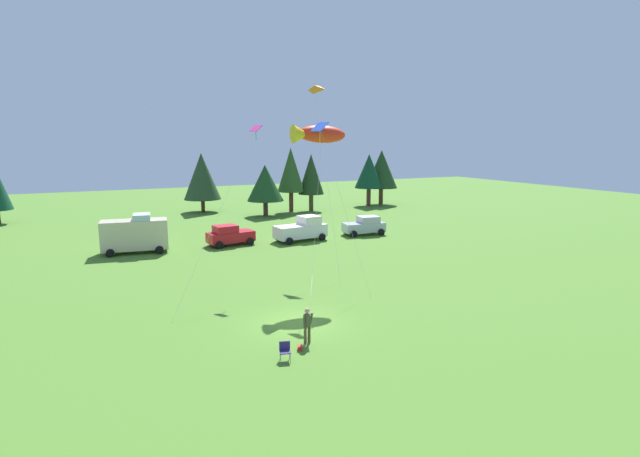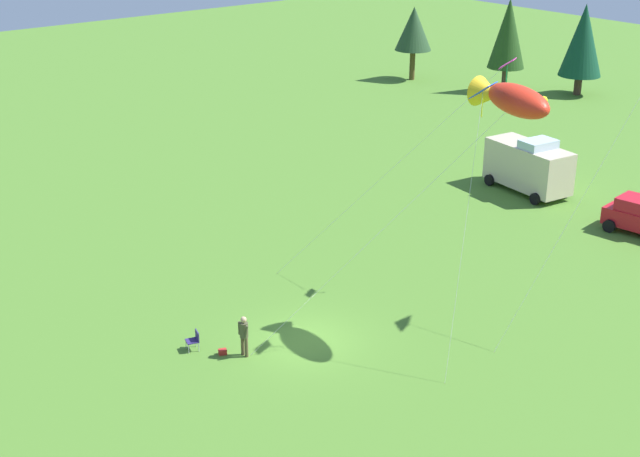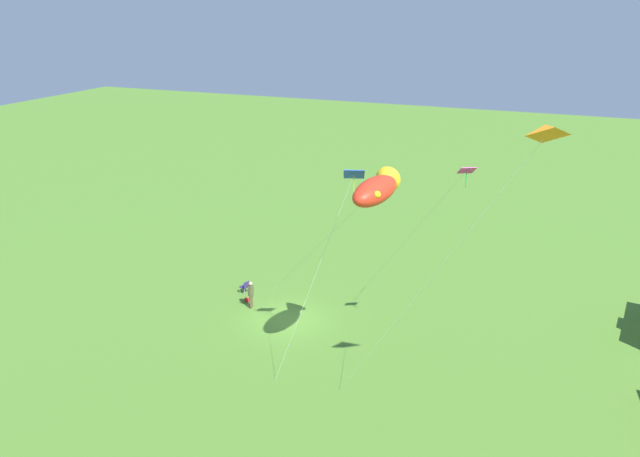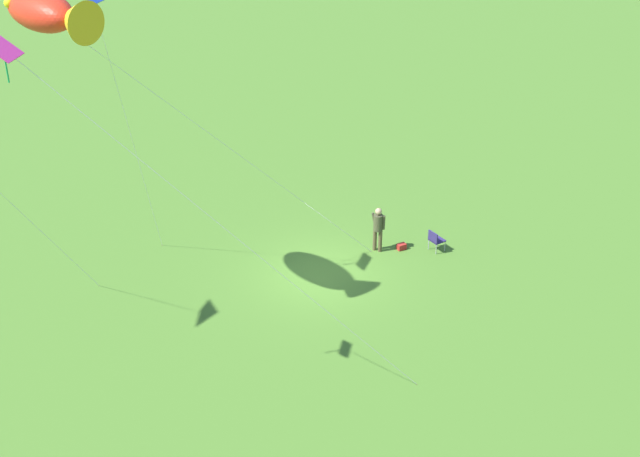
% 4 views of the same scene
% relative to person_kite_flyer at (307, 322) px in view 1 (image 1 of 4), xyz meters
% --- Properties ---
extents(ground_plane, '(160.00, 160.00, 0.00)m').
position_rel_person_kite_flyer_xyz_m(ground_plane, '(0.61, 2.64, -1.02)').
color(ground_plane, '#497728').
extents(person_kite_flyer, '(0.56, 0.39, 1.74)m').
position_rel_person_kite_flyer_xyz_m(person_kite_flyer, '(0.00, 0.00, 0.00)').
color(person_kite_flyer, brown).
rests_on(person_kite_flyer, ground).
extents(folding_chair, '(0.60, 0.60, 0.82)m').
position_rel_person_kite_flyer_xyz_m(folding_chair, '(-1.65, -1.30, -0.53)').
color(folding_chair, navy).
rests_on(folding_chair, ground).
extents(backpack_on_grass, '(0.32, 0.38, 0.22)m').
position_rel_person_kite_flyer_xyz_m(backpack_on_grass, '(-0.64, -0.62, -0.91)').
color(backpack_on_grass, '#B12620').
rests_on(backpack_on_grass, ground).
extents(van_camper_beige, '(5.64, 3.16, 3.34)m').
position_rel_person_kite_flyer_xyz_m(van_camper_beige, '(-5.37, 24.04, 0.62)').
color(van_camper_beige, beige).
rests_on(van_camper_beige, ground).
extents(car_red_sedan, '(4.40, 2.66, 1.89)m').
position_rel_person_kite_flyer_xyz_m(car_red_sedan, '(2.74, 23.53, -0.07)').
color(car_red_sedan, red).
rests_on(car_red_sedan, ground).
extents(truck_white_pickup, '(5.21, 2.91, 2.34)m').
position_rel_person_kite_flyer_xyz_m(truck_white_pickup, '(9.60, 22.65, 0.08)').
color(truck_white_pickup, white).
rests_on(truck_white_pickup, ground).
extents(car_silver_compact, '(4.36, 2.57, 1.89)m').
position_rel_person_kite_flyer_xyz_m(car_silver_compact, '(16.59, 22.63, -0.07)').
color(car_silver_compact, '#AEB1BE').
rests_on(car_silver_compact, ground).
extents(treeline_distant, '(66.29, 11.77, 8.54)m').
position_rel_person_kite_flyer_xyz_m(treeline_distant, '(8.83, 42.61, 3.87)').
color(treeline_distant, '#4D3E1D').
rests_on(treeline_distant, ground).
extents(kite_large_fish, '(6.81, 9.95, 10.57)m').
position_rel_person_kite_flyer_xyz_m(kite_large_fish, '(4.83, 9.18, 8.91)').
color(kite_large_fish, red).
rests_on(kite_large_fish, ground).
extents(kite_diamond_rainbow, '(7.70, 7.45, 10.57)m').
position_rel_person_kite_flyer_xyz_m(kite_diamond_rainbow, '(1.43, 12.14, 8.74)').
color(kite_diamond_rainbow, '#D42F91').
rests_on(kite_diamond_rainbow, ground).
extents(kite_diamond_blue, '(2.46, 3.84, 10.68)m').
position_rel_person_kite_flyer_xyz_m(kite_diamond_blue, '(4.55, 7.89, 9.04)').
color(kite_diamond_blue, blue).
rests_on(kite_diamond_blue, ground).
extents(kite_delta_orange, '(2.42, 8.64, 13.93)m').
position_rel_person_kite_flyer_xyz_m(kite_delta_orange, '(7.78, 15.84, 12.47)').
color(kite_delta_orange, orange).
rests_on(kite_delta_orange, ground).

